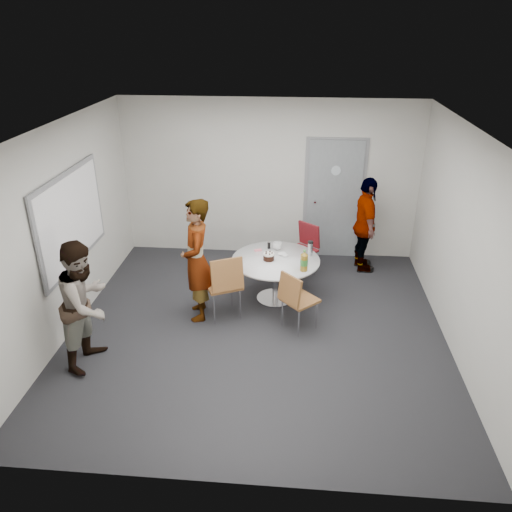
# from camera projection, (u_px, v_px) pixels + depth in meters

# --- Properties ---
(floor) EXTENTS (5.00, 5.00, 0.00)m
(floor) POSITION_uv_depth(u_px,v_px,m) (257.00, 329.00, 6.79)
(floor) COLOR black
(floor) RESTS_ON ground
(ceiling) EXTENTS (5.00, 5.00, 0.00)m
(ceiling) POSITION_uv_depth(u_px,v_px,m) (257.00, 129.00, 5.62)
(ceiling) COLOR silver
(ceiling) RESTS_ON wall_back
(wall_back) EXTENTS (5.00, 0.00, 5.00)m
(wall_back) POSITION_uv_depth(u_px,v_px,m) (270.00, 180.00, 8.45)
(wall_back) COLOR beige
(wall_back) RESTS_ON floor
(wall_left) EXTENTS (0.00, 5.00, 5.00)m
(wall_left) POSITION_uv_depth(u_px,v_px,m) (63.00, 232.00, 6.40)
(wall_left) COLOR beige
(wall_left) RESTS_ON floor
(wall_right) EXTENTS (0.00, 5.00, 5.00)m
(wall_right) POSITION_uv_depth(u_px,v_px,m) (463.00, 246.00, 6.01)
(wall_right) COLOR beige
(wall_right) RESTS_ON floor
(wall_front) EXTENTS (5.00, 0.00, 5.00)m
(wall_front) POSITION_uv_depth(u_px,v_px,m) (231.00, 364.00, 3.96)
(wall_front) COLOR beige
(wall_front) RESTS_ON floor
(door) EXTENTS (1.02, 0.17, 2.12)m
(door) POSITION_uv_depth(u_px,v_px,m) (334.00, 200.00, 8.49)
(door) COLOR slate
(door) RESTS_ON wall_back
(whiteboard) EXTENTS (0.04, 1.90, 1.25)m
(whiteboard) POSITION_uv_depth(u_px,v_px,m) (72.00, 219.00, 6.53)
(whiteboard) COLOR gray
(whiteboard) RESTS_ON wall_left
(table) EXTENTS (1.28, 1.28, 0.98)m
(table) POSITION_uv_depth(u_px,v_px,m) (278.00, 264.00, 7.26)
(table) COLOR white
(table) RESTS_ON floor
(chair_near_left) EXTENTS (0.63, 0.65, 0.97)m
(chair_near_left) POSITION_uv_depth(u_px,v_px,m) (225.00, 281.00, 6.78)
(chair_near_left) COLOR brown
(chair_near_left) RESTS_ON floor
(chair_near_right) EXTENTS (0.59, 0.59, 0.85)m
(chair_near_right) POSITION_uv_depth(u_px,v_px,m) (295.00, 296.00, 6.56)
(chair_near_right) COLOR brown
(chair_near_right) RESTS_ON floor
(chair_far) EXTENTS (0.60, 0.60, 0.87)m
(chair_far) POSITION_uv_depth(u_px,v_px,m) (305.00, 245.00, 8.03)
(chair_far) COLOR maroon
(chair_far) RESTS_ON floor
(person_main) EXTENTS (0.55, 0.71, 1.73)m
(person_main) POSITION_uv_depth(u_px,v_px,m) (197.00, 260.00, 6.74)
(person_main) COLOR #A5C6EA
(person_main) RESTS_ON floor
(person_left) EXTENTS (0.72, 0.86, 1.60)m
(person_left) POSITION_uv_depth(u_px,v_px,m) (86.00, 304.00, 5.85)
(person_left) COLOR white
(person_left) RESTS_ON floor
(person_right) EXTENTS (0.49, 0.97, 1.59)m
(person_right) POSITION_uv_depth(u_px,v_px,m) (365.00, 225.00, 8.07)
(person_right) COLOR black
(person_right) RESTS_ON floor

